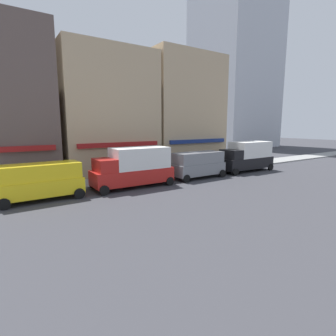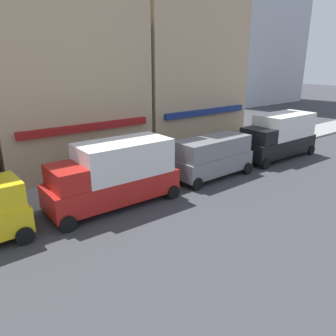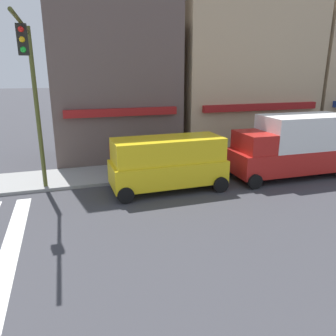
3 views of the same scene
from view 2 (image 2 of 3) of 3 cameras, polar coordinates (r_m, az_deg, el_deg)
name	(u,v)px [view 2 (image 2 of 3)]	position (r m, az deg, el deg)	size (l,w,h in m)	color
storefront_row	(78,66)	(21.33, -15.39, 16.69)	(25.59, 5.30, 12.83)	brown
box_truck_red	(114,173)	(15.35, -9.32, -0.92)	(6.22, 2.42, 3.04)	#B21E19
van_grey	(212,156)	(19.17, 7.70, 2.14)	(5.04, 2.22, 2.34)	slate
box_truck_black	(279,135)	(24.06, 18.71, 5.39)	(6.21, 2.42, 3.04)	black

